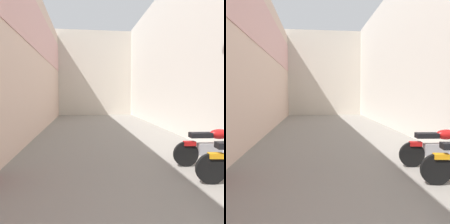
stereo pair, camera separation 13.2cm
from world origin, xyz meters
TOP-DOWN VIEW (x-y plane):
  - ground_plane at (0.00, 7.70)m, footprint 35.40×35.40m
  - building_left at (-3.14, 9.65)m, footprint 0.45×19.40m
  - building_right at (3.15, 9.70)m, footprint 0.45×19.40m
  - building_far_end at (0.00, 20.40)m, footprint 8.90×2.00m
  - motorcycle_fifth at (2.01, 6.02)m, footprint 1.85×0.58m

SIDE VIEW (x-z plane):
  - ground_plane at x=0.00m, z-range 0.00..0.00m
  - motorcycle_fifth at x=2.01m, z-range -0.02..1.02m
  - building_left at x=-3.14m, z-range 0.03..6.33m
  - building_far_end at x=0.00m, z-range 0.00..6.82m
  - building_right at x=3.15m, z-range 0.00..6.91m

